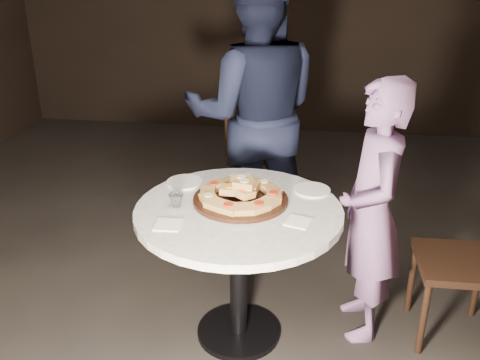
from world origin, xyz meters
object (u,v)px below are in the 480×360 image
object	(u,v)px
chair_right	(480,253)
table	(239,234)
chair_far	(258,147)
serving_board	(241,200)
water_glass	(176,200)
diner_navy	(254,115)
focaccia_pile	(241,192)
diner_teal	(371,213)

from	to	relation	value
chair_right	table	bearing A→B (deg)	-82.97
chair_far	table	bearing A→B (deg)	112.09
serving_board	water_glass	size ratio (longest dim) A/B	6.69
serving_board	chair_right	xyz separation A→B (m)	(1.23, 0.10, -0.27)
water_glass	table	bearing A→B (deg)	4.57
serving_board	chair_right	world-z (taller)	chair_right
chair_far	diner_navy	distance (m)	0.69
focaccia_pile	water_glass	world-z (taller)	focaccia_pile
serving_board	table	bearing A→B (deg)	-89.63
chair_far	serving_board	bearing A→B (deg)	112.20
serving_board	diner_teal	xyz separation A→B (m)	(0.66, 0.09, -0.08)
focaccia_pile	table	bearing A→B (deg)	-90.64
table	diner_navy	distance (m)	1.05
chair_right	diner_navy	world-z (taller)	diner_navy
diner_navy	diner_teal	size ratio (longest dim) A/B	1.35
chair_far	diner_navy	xyz separation A→B (m)	(0.03, -0.55, 0.42)
focaccia_pile	chair_right	size ratio (longest dim) A/B	0.48
diner_teal	focaccia_pile	bearing A→B (deg)	-89.67
diner_navy	chair_far	bearing A→B (deg)	-94.10
water_glass	serving_board	bearing A→B (deg)	17.75
diner_teal	water_glass	bearing A→B (deg)	-86.56
table	focaccia_pile	size ratio (longest dim) A/B	3.14
table	water_glass	size ratio (longest dim) A/B	18.99
serving_board	diner_navy	size ratio (longest dim) A/B	0.25
serving_board	diner_teal	distance (m)	0.68
table	diner_navy	size ratio (longest dim) A/B	0.72
table	focaccia_pile	world-z (taller)	focaccia_pile
water_glass	diner_navy	xyz separation A→B (m)	(0.27, 1.02, 0.14)
chair_right	diner_teal	size ratio (longest dim) A/B	0.64
focaccia_pile	chair_right	bearing A→B (deg)	4.46
serving_board	chair_right	size ratio (longest dim) A/B	0.53
chair_far	water_glass	bearing A→B (deg)	100.83
water_glass	chair_right	world-z (taller)	chair_right
table	diner_teal	bearing A→B (deg)	14.23
serving_board	diner_navy	world-z (taller)	diner_navy
serving_board	diner_navy	bearing A→B (deg)	92.52
chair_far	chair_right	distance (m)	1.89
water_glass	diner_teal	size ratio (longest dim) A/B	0.05
table	diner_teal	size ratio (longest dim) A/B	0.97
diner_navy	diner_teal	distance (m)	1.12
chair_right	water_glass	bearing A→B (deg)	-83.62
chair_right	diner_teal	xyz separation A→B (m)	(-0.57, -0.00, 0.19)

